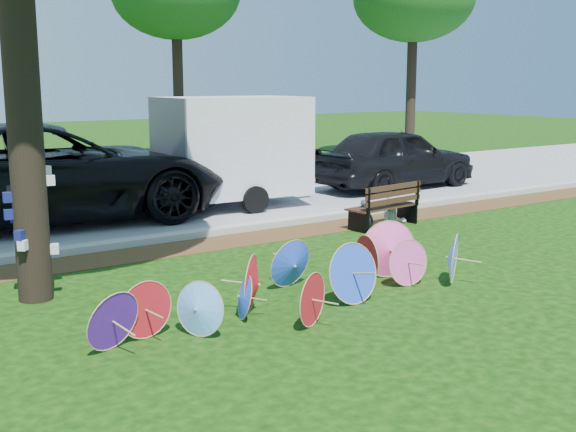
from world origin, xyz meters
name	(u,v)px	position (x,y,z in m)	size (l,w,h in m)	color
ground	(347,319)	(0.00, 0.00, 0.00)	(90.00, 90.00, 0.00)	black
mulch_strip	(182,248)	(0.00, 4.50, 0.01)	(90.00, 1.00, 0.01)	#472D16
curb	(164,238)	(0.00, 5.20, 0.06)	(90.00, 0.30, 0.12)	#B7B5AD
street	(86,208)	(0.00, 9.35, 0.01)	(90.00, 8.00, 0.01)	gray
parasol_pile	(316,275)	(0.08, 0.75, 0.36)	(5.63, 1.76, 0.85)	#FF5AB7
black_van	(46,173)	(-1.19, 8.09, 1.01)	(3.34, 7.24, 2.01)	black
dark_pickup	(395,158)	(7.87, 7.70, 0.81)	(1.91, 4.75, 1.62)	black
cargo_trailer	(233,146)	(2.85, 7.61, 1.39)	(3.11, 1.97, 2.78)	silver
park_bench	(382,205)	(4.10, 3.99, 0.43)	(1.63, 0.62, 0.85)	black
person_left	(367,201)	(3.75, 4.04, 0.54)	(0.40, 0.26, 1.08)	#333946
person_right	(394,196)	(4.45, 4.04, 0.57)	(0.55, 0.43, 1.13)	silver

